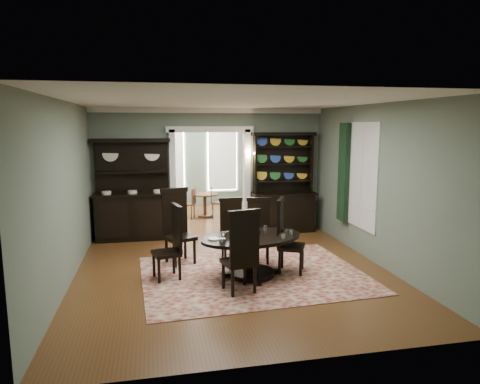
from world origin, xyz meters
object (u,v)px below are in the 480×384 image
object	(u,v)px
sideboard	(133,204)
welsh_dresser	(283,196)
parlor_table	(205,202)
dining_table	(252,248)

from	to	relation	value
sideboard	welsh_dresser	distance (m)	3.59
sideboard	parlor_table	size ratio (longest dim) A/B	3.17
dining_table	parlor_table	bearing A→B (deg)	79.35
dining_table	welsh_dresser	bearing A→B (deg)	50.38
sideboard	welsh_dresser	size ratio (longest dim) A/B	0.95
dining_table	parlor_table	distance (m)	4.98
parlor_table	sideboard	bearing A→B (deg)	-133.39
welsh_dresser	parlor_table	size ratio (longest dim) A/B	3.35
sideboard	parlor_table	distance (m)	2.78
dining_table	welsh_dresser	world-z (taller)	welsh_dresser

